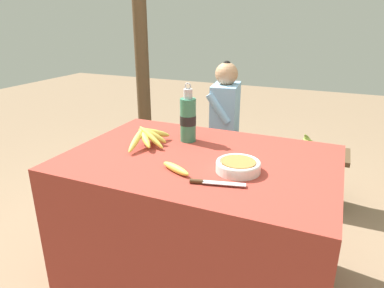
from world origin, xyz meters
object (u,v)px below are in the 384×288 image
(support_post_near, at_px, (141,37))
(banana_bunch_green, at_px, (308,143))
(loose_banana_front, at_px, (176,169))
(serving_bowl, at_px, (238,165))
(seated_vendor, at_px, (219,117))
(banana_bunch_ripe, at_px, (148,136))
(water_bottle, at_px, (188,119))
(wooden_bench, at_px, (251,150))
(knife, at_px, (209,182))

(support_post_near, bearing_deg, banana_bunch_green, -13.35)
(loose_banana_front, relative_size, support_post_near, 0.07)
(loose_banana_front, bearing_deg, serving_bowl, 25.11)
(seated_vendor, relative_size, support_post_near, 0.45)
(banana_bunch_ripe, xyz_separation_m, support_post_near, (-0.96, 1.54, 0.42))
(banana_bunch_ripe, xyz_separation_m, serving_bowl, (0.54, -0.13, -0.03))
(water_bottle, xyz_separation_m, banana_bunch_green, (0.58, 0.98, -0.39))
(water_bottle, xyz_separation_m, support_post_near, (-1.13, 1.39, 0.34))
(wooden_bench, bearing_deg, water_bottle, -97.70)
(banana_bunch_ripe, relative_size, knife, 1.41)
(banana_bunch_ripe, height_order, water_bottle, water_bottle)
(water_bottle, height_order, knife, water_bottle)
(banana_bunch_ripe, height_order, wooden_bench, banana_bunch_ripe)
(water_bottle, distance_m, seated_vendor, 0.99)
(banana_bunch_green, bearing_deg, water_bottle, -120.61)
(banana_bunch_ripe, height_order, knife, banana_bunch_ripe)
(banana_bunch_green, bearing_deg, banana_bunch_ripe, -123.49)
(banana_bunch_ripe, bearing_deg, wooden_bench, 75.08)
(banana_bunch_ripe, distance_m, banana_bunch_green, 1.40)
(banana_bunch_ripe, xyz_separation_m, wooden_bench, (0.30, 1.14, -0.45))
(serving_bowl, xyz_separation_m, banana_bunch_green, (0.21, 1.27, -0.29))
(support_post_near, bearing_deg, banana_bunch_ripe, -58.02)
(serving_bowl, xyz_separation_m, support_post_near, (-1.51, 1.67, 0.44))
(loose_banana_front, bearing_deg, banana_bunch_green, 71.64)
(serving_bowl, bearing_deg, loose_banana_front, -154.89)
(support_post_near, bearing_deg, loose_banana_front, -55.05)
(loose_banana_front, relative_size, knife, 0.75)
(seated_vendor, height_order, banana_bunch_green, seated_vendor)
(water_bottle, relative_size, banana_bunch_green, 1.12)
(banana_bunch_ripe, bearing_deg, serving_bowl, -13.67)
(water_bottle, height_order, loose_banana_front, water_bottle)
(banana_bunch_ripe, bearing_deg, water_bottle, 42.07)
(banana_bunch_green, xyz_separation_m, support_post_near, (-1.71, 0.41, 0.73))
(serving_bowl, distance_m, support_post_near, 2.29)
(serving_bowl, bearing_deg, seated_vendor, 112.71)
(loose_banana_front, distance_m, support_post_near, 2.23)
(banana_bunch_ripe, relative_size, wooden_bench, 0.22)
(seated_vendor, bearing_deg, wooden_bench, 179.47)
(knife, bearing_deg, water_bottle, 110.01)
(wooden_bench, height_order, support_post_near, support_post_near)
(seated_vendor, bearing_deg, support_post_near, -32.86)
(loose_banana_front, height_order, support_post_near, support_post_near)
(loose_banana_front, distance_m, wooden_bench, 1.45)
(wooden_bench, distance_m, seated_vendor, 0.38)
(loose_banana_front, xyz_separation_m, wooden_bench, (0.01, 1.39, -0.41))
(seated_vendor, xyz_separation_m, banana_bunch_green, (0.72, 0.04, -0.13))
(water_bottle, bearing_deg, support_post_near, 129.21)
(wooden_bench, bearing_deg, banana_bunch_ripe, -104.92)
(banana_bunch_ripe, xyz_separation_m, water_bottle, (0.17, 0.15, 0.07))
(serving_bowl, distance_m, banana_bunch_green, 1.31)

